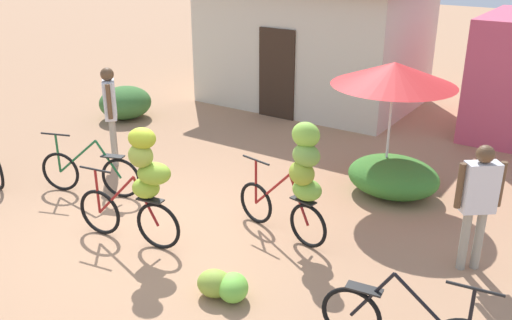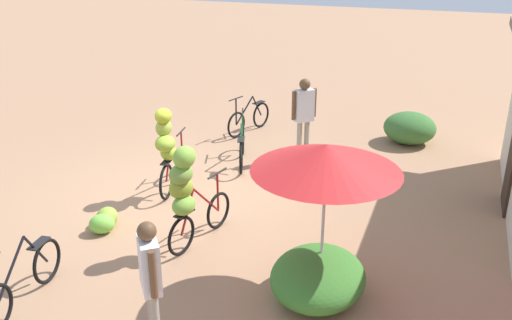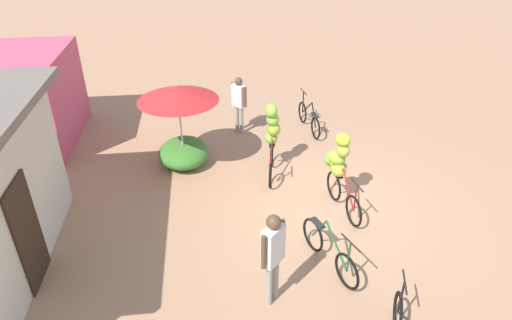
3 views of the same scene
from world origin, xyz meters
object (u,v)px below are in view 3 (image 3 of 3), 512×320
Objects in this scene: bicycle_near_pile at (329,251)px; person_bystander at (239,99)px; shop_pink at (16,99)px; banana_pile_on_ground at (334,160)px; bicycle_rightmost at (309,119)px; market_umbrella at (178,93)px; bicycle_by_shop at (272,133)px; person_vendor at (273,250)px; bicycle_center_loaded at (341,166)px.

bicycle_near_pile is 1.00× the size of person_bystander.
shop_pink is 8.47m from banana_pile_on_ground.
bicycle_rightmost is (5.50, -0.84, -0.01)m from bicycle_near_pile.
bicycle_rightmost is at bearing 5.66° from banana_pile_on_ground.
bicycle_near_pile is 2.25× the size of banana_pile_on_ground.
market_umbrella is 1.30× the size of person_bystander.
bicycle_by_shop is at bearing 145.48° from bicycle_rightmost.
person_vendor reaches higher than bicycle_near_pile.
shop_pink reaches higher than bicycle_by_shop.
banana_pile_on_ground is at bearing -16.90° from bicycle_near_pile.
bicycle_rightmost is (3.63, -0.15, -0.61)m from bicycle_center_loaded.
person_vendor is (-2.54, 1.82, 0.13)m from bicycle_center_loaded.
shop_pink is 1.86× the size of bicycle_rightmost.
bicycle_by_shop is (3.50, 0.53, 0.62)m from bicycle_near_pile.
shop_pink reaches higher than person_vendor.
market_umbrella reaches higher than person_vendor.
bicycle_by_shop is 0.97× the size of person_vendor.
banana_pile_on_ground is at bearing -96.64° from market_umbrella.
bicycle_rightmost is 1.05× the size of person_bystander.
person_vendor is at bearing 152.07° from banana_pile_on_ground.
shop_pink is 4.80m from market_umbrella.
bicycle_near_pile is (-5.77, -7.03, -0.85)m from shop_pink.
banana_pile_on_ground is at bearing -12.89° from bicycle_center_loaded.
person_bystander is at bearing 87.16° from bicycle_rightmost.
market_umbrella is 2.92× the size of banana_pile_on_ground.
person_vendor reaches higher than person_bystander.
bicycle_by_shop is at bearing 36.69° from bicycle_center_loaded.
market_umbrella is (-1.89, -4.35, 0.73)m from shop_pink.
market_umbrella is 4.19m from bicycle_rightmost.
person_vendor is at bearing 144.39° from bicycle_center_loaded.
shop_pink reaches higher than person_bystander.
bicycle_center_loaded is (-3.90, -7.72, -0.26)m from shop_pink.
bicycle_near_pile is at bearing -129.35° from shop_pink.
bicycle_center_loaded is 0.98× the size of bicycle_by_shop.
banana_pile_on_ground is at bearing -27.93° from person_vendor.
bicycle_center_loaded is 2.30× the size of banana_pile_on_ground.
market_umbrella is 1.21× the size of person_vendor.
market_umbrella reaches higher than bicycle_by_shop.
bicycle_near_pile is 0.93× the size of person_vendor.
bicycle_by_shop reaches higher than bicycle_near_pile.
bicycle_rightmost is 6.52m from person_vendor.
market_umbrella is 1.25× the size of bicycle_by_shop.
person_vendor is (-4.55, -1.55, -0.86)m from market_umbrella.
bicycle_rightmost is at bearing -65.21° from market_umbrella.
person_vendor reaches higher than banana_pile_on_ground.
shop_pink is at bearing 70.82° from bicycle_by_shop.
bicycle_center_loaded is at bearing 167.11° from banana_pile_on_ground.
person_bystander is at bearing -91.63° from shop_pink.
banana_pile_on_ground is (1.57, -0.36, -0.80)m from bicycle_center_loaded.
market_umbrella reaches higher than bicycle_rightmost.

